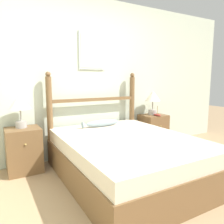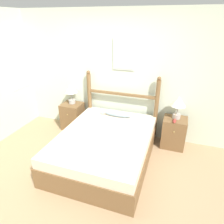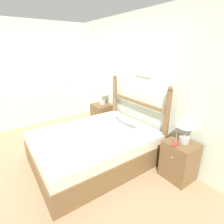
% 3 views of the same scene
% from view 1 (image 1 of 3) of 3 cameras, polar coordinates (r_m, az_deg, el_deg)
% --- Properties ---
extents(ground_plane, '(16.00, 16.00, 0.00)m').
position_cam_1_polar(ground_plane, '(2.42, 8.29, -23.02)').
color(ground_plane, '#9E7F5B').
extents(wall_back, '(6.40, 0.08, 2.55)m').
position_cam_1_polar(wall_back, '(3.58, -8.53, 8.74)').
color(wall_back, beige).
rests_on(wall_back, ground_plane).
extents(bed, '(1.55, 2.02, 0.54)m').
position_cam_1_polar(bed, '(2.87, 3.95, -11.77)').
color(bed, brown).
rests_on(bed, ground_plane).
extents(headboard, '(1.55, 0.09, 1.37)m').
position_cam_1_polar(headboard, '(3.58, -4.49, -0.08)').
color(headboard, brown).
rests_on(headboard, ground_plane).
extents(nightstand_left, '(0.44, 0.42, 0.61)m').
position_cam_1_polar(nightstand_left, '(3.25, -22.03, -9.19)').
color(nightstand_left, brown).
rests_on(nightstand_left, ground_plane).
extents(nightstand_right, '(0.44, 0.42, 0.61)m').
position_cam_1_polar(nightstand_right, '(4.15, 10.64, -4.89)').
color(nightstand_right, brown).
rests_on(nightstand_right, ground_plane).
extents(table_lamp_left, '(0.28, 0.28, 0.44)m').
position_cam_1_polar(table_lamp_left, '(3.17, -22.93, 1.77)').
color(table_lamp_left, gray).
rests_on(table_lamp_left, nightstand_left).
extents(table_lamp_right, '(0.28, 0.28, 0.44)m').
position_cam_1_polar(table_lamp_right, '(4.09, 10.61, 3.69)').
color(table_lamp_right, gray).
rests_on(table_lamp_right, nightstand_right).
extents(model_boat, '(0.06, 0.18, 0.18)m').
position_cam_1_polar(model_boat, '(3.98, 11.74, -0.71)').
color(model_boat, maroon).
rests_on(model_boat, nightstand_right).
extents(fish_pillow, '(0.62, 0.11, 0.11)m').
position_cam_1_polar(fish_pillow, '(3.36, -2.80, -2.93)').
color(fish_pillow, '#8499A3').
rests_on(fish_pillow, bed).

